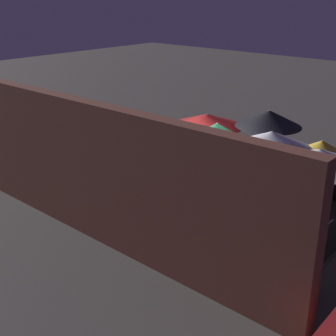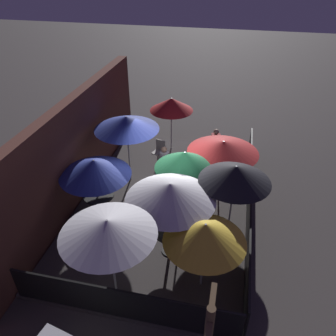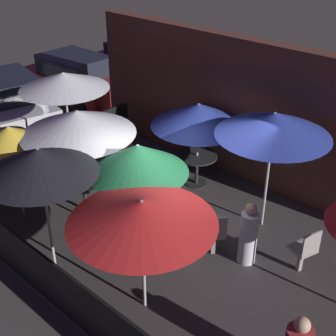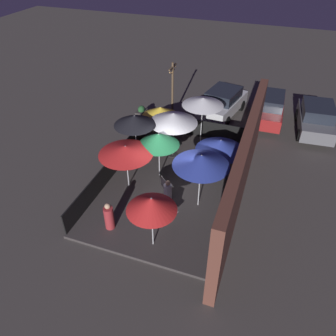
{
  "view_description": "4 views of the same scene",
  "coord_description": "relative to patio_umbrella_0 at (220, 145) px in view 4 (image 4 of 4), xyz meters",
  "views": [
    {
      "loc": [
        -7.59,
        9.48,
        5.78
      ],
      "look_at": [
        0.44,
        0.47,
        1.12
      ],
      "focal_mm": 50.0,
      "sensor_mm": 36.0,
      "label": 1
    },
    {
      "loc": [
        -8.25,
        -1.93,
        7.1
      ],
      "look_at": [
        0.34,
        -0.03,
        1.23
      ],
      "focal_mm": 35.0,
      "sensor_mm": 36.0,
      "label": 2
    },
    {
      "loc": [
        4.85,
        -5.57,
        5.9
      ],
      "look_at": [
        -0.71,
        0.49,
        1.23
      ],
      "focal_mm": 50.0,
      "sensor_mm": 36.0,
      "label": 3
    },
    {
      "loc": [
        10.62,
        3.63,
        9.45
      ],
      "look_at": [
        0.47,
        0.02,
        1.27
      ],
      "focal_mm": 35.0,
      "sensor_mm": 36.0,
      "label": 4
    }
  ],
  "objects": [
    {
      "name": "patio_umbrella_7",
      "position": [
        -0.07,
        -3.97,
        0.41
      ],
      "size": [
        1.91,
        1.91,
        2.41
      ],
      "color": "#B2B2B7",
      "rests_on": "patio_deck"
    },
    {
      "name": "dining_table_0",
      "position": [
        -0.0,
        0.0,
        -1.16
      ],
      "size": [
        0.93,
        0.93,
        0.75
      ],
      "color": "black",
      "rests_on": "patio_deck"
    },
    {
      "name": "parked_car_0",
      "position": [
        -6.2,
        -1.11,
        -1.03
      ],
      "size": [
        4.07,
        2.45,
        1.62
      ],
      "rotation": [
        0.0,
        0.0,
        -0.21
      ],
      "color": "silver",
      "rests_on": "ground_plane"
    },
    {
      "name": "patio_umbrella_1",
      "position": [
        -1.03,
        -2.46,
        0.31
      ],
      "size": [
        2.28,
        2.28,
        2.31
      ],
      "color": "#B2B2B7",
      "rests_on": "patio_deck"
    },
    {
      "name": "building_wall",
      "position": [
        1.04,
        1.13,
        -0.18
      ],
      "size": [
        10.16,
        0.36,
        3.4
      ],
      "color": "brown",
      "rests_on": "ground_plane"
    },
    {
      "name": "patio_chair_0",
      "position": [
        -1.26,
        -1.0,
        -1.26
      ],
      "size": [
        0.46,
        0.46,
        0.91
      ],
      "rotation": [
        0.0,
        0.0,
        -1.42
      ],
      "color": "gray",
      "rests_on": "patio_deck"
    },
    {
      "name": "patron_1",
      "position": [
        4.31,
        -3.15,
        -1.23
      ],
      "size": [
        0.43,
        0.43,
        1.19
      ],
      "rotation": [
        0.0,
        0.0,
        4.91
      ],
      "color": "maroon",
      "rests_on": "patio_deck"
    },
    {
      "name": "patio_chair_2",
      "position": [
        3.33,
        -1.08,
        -1.24
      ],
      "size": [
        0.5,
        0.5,
        0.94
      ],
      "rotation": [
        0.0,
        0.0,
        2.83
      ],
      "color": "gray",
      "rests_on": "patio_deck"
    },
    {
      "name": "parked_car_2",
      "position": [
        -5.97,
        4.09,
        -1.03
      ],
      "size": [
        4.01,
        2.01,
        1.62
      ],
      "rotation": [
        0.0,
        0.0,
        0.07
      ],
      "color": "#5B5B60",
      "rests_on": "ground_plane"
    },
    {
      "name": "fence_front",
      "position": [
        1.04,
        -4.53,
        -1.28
      ],
      "size": [
        8.36,
        0.05,
        0.95
      ],
      "color": "black",
      "rests_on": "patio_deck"
    },
    {
      "name": "patio_umbrella_8",
      "position": [
        2.02,
        -0.33,
        0.5
      ],
      "size": [
        2.17,
        2.17,
        2.48
      ],
      "color": "#B2B2B7",
      "rests_on": "patio_deck"
    },
    {
      "name": "patio_umbrella_4",
      "position": [
        -1.94,
        -3.44,
        0.01
      ],
      "size": [
        1.91,
        1.91,
        2.03
      ],
      "color": "#B2B2B7",
      "rests_on": "patio_deck"
    },
    {
      "name": "patio_deck",
      "position": [
        1.04,
        -1.83,
        -1.82
      ],
      "size": [
        8.56,
        5.47,
        0.12
      ],
      "color": "#383333",
      "rests_on": "ground_plane"
    },
    {
      "name": "fence_side_left",
      "position": [
        -3.2,
        -1.83,
        -1.28
      ],
      "size": [
        0.05,
        5.27,
        0.95
      ],
      "color": "black",
      "rests_on": "patio_deck"
    },
    {
      "name": "ground_plane",
      "position": [
        1.04,
        -1.83,
        -1.88
      ],
      "size": [
        60.0,
        60.0,
        0.0
      ],
      "primitive_type": "plane",
      "color": "#423D3A"
    },
    {
      "name": "patio_umbrella_5",
      "position": [
        1.82,
        -3.54,
        0.11
      ],
      "size": [
        2.26,
        2.26,
        2.06
      ],
      "color": "#B2B2B7",
      "rests_on": "patio_deck"
    },
    {
      "name": "light_post",
      "position": [
        -4.74,
        -3.77,
        0.04
      ],
      "size": [
        1.1,
        0.12,
        3.39
      ],
      "color": "brown",
      "rests_on": "ground_plane"
    },
    {
      "name": "patio_umbrella_3",
      "position": [
        4.53,
        -1.31,
        0.21
      ],
      "size": [
        1.71,
        1.71,
        2.22
      ],
      "color": "#B2B2B7",
      "rests_on": "patio_deck"
    },
    {
      "name": "patio_umbrella_6",
      "position": [
        0.7,
        -2.51,
        0.17
      ],
      "size": [
        1.78,
        1.78,
        2.19
      ],
      "color": "#B2B2B7",
      "rests_on": "patio_deck"
    },
    {
      "name": "patio_umbrella_0",
      "position": [
        0.0,
        0.0,
        0.0
      ],
      "size": [
        2.11,
        2.11,
        2.01
      ],
      "color": "#B2B2B7",
      "rests_on": "patio_deck"
    },
    {
      "name": "patio_chair_1",
      "position": [
        1.88,
        -1.78,
        -1.25
      ],
      "size": [
        0.57,
        0.57,
        0.93
      ],
      "rotation": [
        0.0,
        0.0,
        2.38
      ],
      "color": "gray",
      "rests_on": "patio_deck"
    },
    {
      "name": "parked_car_1",
      "position": [
        -6.4,
        1.49,
        -1.03
      ],
      "size": [
        3.91,
        1.85,
        1.62
      ],
      "rotation": [
        0.0,
        0.0,
        0.02
      ],
      "color": "maroon",
      "rests_on": "ground_plane"
    },
    {
      "name": "patio_umbrella_2",
      "position": [
        -2.72,
        -1.51,
        0.52
      ],
      "size": [
        2.06,
        2.06,
        2.47
      ],
      "color": "#B2B2B7",
      "rests_on": "patio_deck"
    },
    {
      "name": "patron_0",
      "position": [
        2.42,
        -1.5,
        -1.18
      ],
      "size": [
        0.45,
        0.45,
        1.26
      ],
      "rotation": [
        0.0,
        0.0,
        4.13
      ],
      "color": "silver",
      "rests_on": "patio_deck"
    },
    {
      "name": "planter_box",
      "position": [
        -3.84,
        -5.34,
        -1.43
      ],
      "size": [
        0.74,
        0.52,
        0.99
      ],
      "color": "#332D2D",
      "rests_on": "ground_plane"
    },
    {
      "name": "dining_table_1",
      "position": [
        -1.03,
        -2.46,
        -1.18
      ],
      "size": [
        0.87,
        0.87,
        0.72
      ],
      "color": "black",
      "rests_on": "patio_deck"
    }
  ]
}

